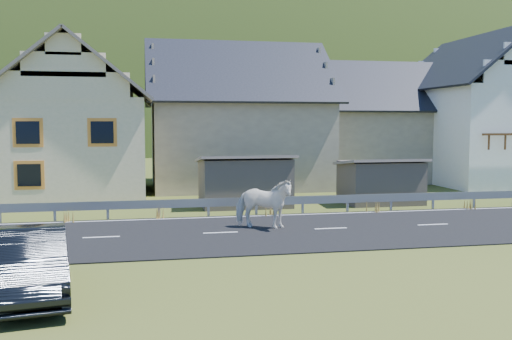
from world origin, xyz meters
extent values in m
plane|color=#2F3D13|center=(0.00, 0.00, 0.00)|extent=(160.00, 160.00, 0.00)
cube|color=black|center=(0.00, 0.00, 0.02)|extent=(60.00, 7.00, 0.04)
cube|color=silver|center=(0.00, 0.00, 0.04)|extent=(60.00, 6.60, 0.01)
cube|color=#93969B|center=(0.00, 3.68, 0.58)|extent=(28.00, 0.08, 0.34)
cube|color=#93969B|center=(-12.00, 3.70, 0.35)|extent=(0.10, 0.06, 0.70)
cube|color=#93969B|center=(-10.00, 3.70, 0.35)|extent=(0.10, 0.06, 0.70)
cube|color=#93969B|center=(-8.00, 3.70, 0.35)|extent=(0.10, 0.06, 0.70)
cube|color=#93969B|center=(-6.00, 3.70, 0.35)|extent=(0.10, 0.06, 0.70)
cube|color=#93969B|center=(-4.00, 3.70, 0.35)|extent=(0.10, 0.06, 0.70)
cube|color=#93969B|center=(-2.00, 3.70, 0.35)|extent=(0.10, 0.06, 0.70)
cube|color=#93969B|center=(0.00, 3.70, 0.35)|extent=(0.10, 0.06, 0.70)
cube|color=#93969B|center=(2.00, 3.70, 0.35)|extent=(0.10, 0.06, 0.70)
cube|color=#93969B|center=(4.00, 3.70, 0.35)|extent=(0.10, 0.06, 0.70)
cube|color=#93969B|center=(6.00, 3.70, 0.35)|extent=(0.10, 0.06, 0.70)
cube|color=#93969B|center=(8.00, 3.70, 0.35)|extent=(0.10, 0.06, 0.70)
cube|color=brown|center=(-2.00, 6.50, 1.10)|extent=(4.30, 3.30, 2.40)
cube|color=brown|center=(4.50, 6.00, 1.00)|extent=(3.80, 2.90, 2.20)
cube|color=beige|center=(-10.00, 12.00, 2.50)|extent=(7.00, 9.00, 5.00)
cube|color=orange|center=(-11.60, 7.50, 3.40)|extent=(1.30, 0.12, 1.30)
cube|color=orange|center=(-8.40, 7.50, 3.40)|extent=(1.30, 0.12, 1.30)
cube|color=orange|center=(-11.60, 7.50, 1.50)|extent=(1.30, 0.12, 1.30)
cube|color=#9E947C|center=(-12.00, 13.50, 6.56)|extent=(0.70, 0.70, 2.40)
cube|color=#9E947C|center=(-1.00, 15.00, 2.50)|extent=(10.00, 9.00, 5.00)
cube|color=#9E947C|center=(9.00, 17.00, 2.30)|extent=(9.00, 8.00, 4.60)
cube|color=white|center=(15.00, 14.00, 3.00)|extent=(8.00, 10.00, 6.00)
ellipsoid|color=#2A4019|center=(5.00, 180.00, -20.00)|extent=(440.00, 280.00, 260.00)
imported|color=white|center=(-2.37, 0.53, 0.94)|extent=(1.74, 2.35, 1.81)
imported|color=black|center=(-9.10, -6.24, 0.74)|extent=(2.29, 4.70, 1.48)
camera|label=1|loc=(-6.59, -19.34, 3.85)|focal=40.00mm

